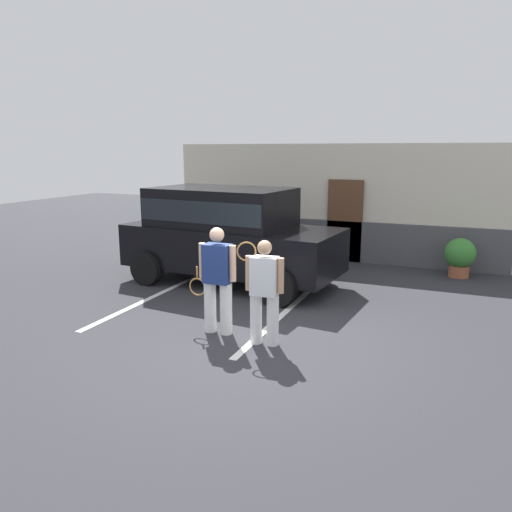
{
  "coord_description": "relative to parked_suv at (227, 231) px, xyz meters",
  "views": [
    {
      "loc": [
        2.73,
        -6.34,
        2.83
      ],
      "look_at": [
        -0.42,
        1.2,
        1.05
      ],
      "focal_mm": 34.22,
      "sensor_mm": 36.0,
      "label": 1
    }
  ],
  "objects": [
    {
      "name": "ground_plane",
      "position": [
        1.8,
        -2.9,
        -1.15
      ],
      "size": [
        40.0,
        40.0,
        0.0
      ],
      "primitive_type": "plane",
      "color": "#2D2D33"
    },
    {
      "name": "potted_plant_by_porch",
      "position": [
        4.64,
        2.46,
        -0.65
      ],
      "size": [
        0.68,
        0.68,
        0.89
      ],
      "color": "#9E5638",
      "rests_on": "ground_plane"
    },
    {
      "name": "house_frontage",
      "position": [
        1.8,
        3.27,
        0.26
      ],
      "size": [
        9.43,
        0.4,
        2.99
      ],
      "color": "beige",
      "rests_on": "ground_plane"
    },
    {
      "name": "parked_suv",
      "position": [
        0.0,
        0.0,
        0.0
      ],
      "size": [
        4.76,
        2.51,
        2.05
      ],
      "rotation": [
        0.0,
        0.0,
        -0.09
      ],
      "color": "black",
      "rests_on": "ground_plane"
    },
    {
      "name": "tennis_player_man",
      "position": [
        1.16,
        -2.74,
        -0.27
      ],
      "size": [
        0.89,
        0.26,
        1.68
      ],
      "rotation": [
        0.0,
        0.0,
        3.15
      ],
      "color": "white",
      "rests_on": "ground_plane"
    },
    {
      "name": "parking_stripe_1",
      "position": [
        1.82,
        -1.4,
        -1.14
      ],
      "size": [
        0.12,
        4.4,
        0.01
      ],
      "primitive_type": "cube",
      "color": "silver",
      "rests_on": "ground_plane"
    },
    {
      "name": "tennis_player_woman",
      "position": [
        2.0,
        -2.89,
        -0.32
      ],
      "size": [
        0.73,
        0.27,
        1.57
      ],
      "rotation": [
        0.0,
        0.0,
        3.21
      ],
      "color": "white",
      "rests_on": "ground_plane"
    },
    {
      "name": "parking_stripe_0",
      "position": [
        -0.9,
        -1.4,
        -1.14
      ],
      "size": [
        0.12,
        4.4,
        0.01
      ],
      "primitive_type": "cube",
      "color": "silver",
      "rests_on": "ground_plane"
    }
  ]
}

